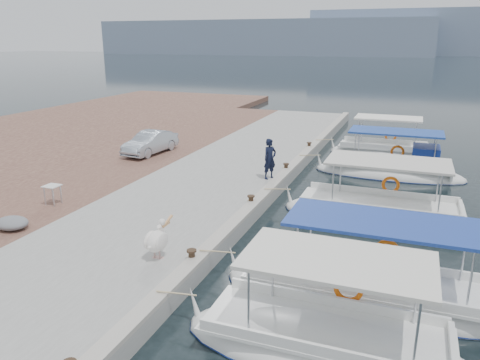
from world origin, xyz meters
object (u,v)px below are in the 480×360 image
fishing_caique_c (378,215)px  fishing_caique_d (391,172)px  fishing_caique_e (383,154)px  pelican (157,240)px  fisherman (270,159)px  fishing_caique_b (369,297)px  fishing_caique_a (324,347)px  parked_car (150,143)px

fishing_caique_c → fishing_caique_d: size_ratio=1.01×
fishing_caique_e → pelican: 17.53m
fishing_caique_c → fisherman: bearing=158.3°
fisherman → pelican: bearing=-150.6°
pelican → fishing_caique_b: bearing=5.7°
pelican → fisherman: fisherman is taller
fishing_caique_a → fishing_caique_d: bearing=88.0°
fishing_caique_a → fishing_caique_c: (0.42, 8.49, -0.00)m
fishing_caique_e → parked_car: size_ratio=1.66×
fishing_caique_c → fishing_caique_d: same height
fishing_caique_d → pelican: fishing_caique_d is taller
fishing_caique_a → fisherman: (-4.42, 10.41, 1.27)m
fishing_caique_d → parked_car: size_ratio=1.97×
parked_car → fishing_caique_e: bearing=32.5°
parked_car → fisherman: bearing=-11.8°
fishing_caique_b → fishing_caique_d: bearing=90.9°
pelican → parked_car: bearing=121.7°
fishing_caique_b → fisherman: bearing=122.6°
fishing_caique_e → fishing_caique_c: bearing=-86.7°
fisherman → parked_car: (-7.39, 2.30, -0.30)m
pelican → fisherman: bearing=85.6°
fishing_caique_d → fisherman: bearing=-140.2°
fishing_caique_c → parked_car: size_ratio=1.98×
fishing_caique_d → fisherman: 6.52m
parked_car → fishing_caique_b: bearing=-34.0°
fishing_caique_c → fisherman: 5.36m
fishing_caique_c → fisherman: fisherman is taller
fishing_caique_b → parked_car: (-12.50, 10.31, 0.97)m
pelican → fisherman: (0.66, 8.58, 0.35)m
fishing_caique_a → fishing_caique_c: same height
fishing_caique_c → fisherman: (-4.84, 1.93, 1.27)m
pelican → fisherman: size_ratio=0.75×
fishing_caique_c → fishing_caique_b: bearing=-87.4°
fishing_caique_a → fishing_caique_d: size_ratio=0.89×
fishing_caique_d → fisherman: fisherman is taller
pelican → fishing_caique_e: bearing=73.7°
fishing_caique_c → fisherman: size_ratio=4.01×
fishing_caique_b → fishing_caique_e: size_ratio=1.29×
fishing_caique_d → fishing_caique_e: (-0.67, 4.12, -0.07)m
fishing_caique_c → fishing_caique_e: (-0.58, 10.15, 0.00)m
fishing_caique_d → parked_car: fishing_caique_d is taller
fishing_caique_d → pelican: bearing=-113.8°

